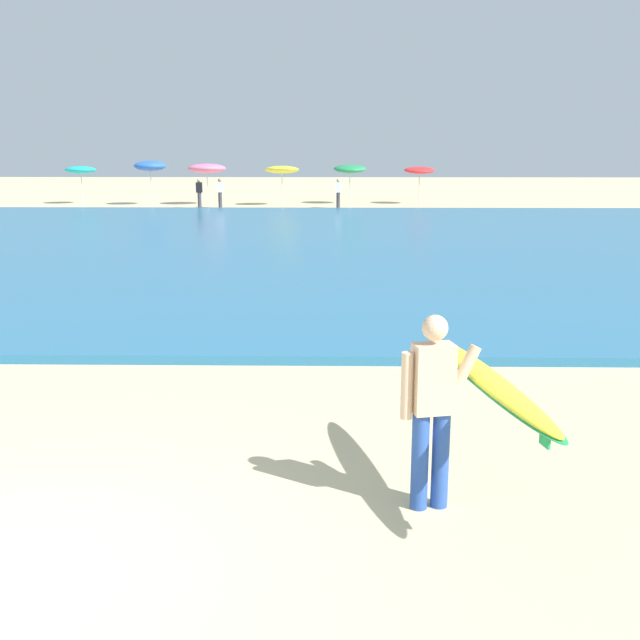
% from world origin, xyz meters
% --- Properties ---
extents(ground_plane, '(160.00, 160.00, 0.00)m').
position_xyz_m(ground_plane, '(0.00, 0.00, 0.00)').
color(ground_plane, beige).
extents(sea, '(120.00, 28.00, 0.14)m').
position_xyz_m(sea, '(0.00, 19.50, 0.07)').
color(sea, teal).
rests_on(sea, ground).
extents(surfer_with_board, '(1.20, 2.62, 1.73)m').
position_xyz_m(surfer_with_board, '(3.48, 1.27, 1.03)').
color(surfer_with_board, '#284CA3').
rests_on(surfer_with_board, ground).
extents(beach_umbrella_0, '(1.72, 1.73, 2.17)m').
position_xyz_m(beach_umbrella_0, '(-12.10, 37.77, 1.93)').
color(beach_umbrella_0, beige).
rests_on(beach_umbrella_0, ground).
extents(beach_umbrella_1, '(1.79, 1.80, 2.48)m').
position_xyz_m(beach_umbrella_1, '(-7.89, 36.98, 2.18)').
color(beach_umbrella_1, beige).
rests_on(beach_umbrella_1, ground).
extents(beach_umbrella_2, '(2.14, 2.15, 2.31)m').
position_xyz_m(beach_umbrella_2, '(-4.78, 37.41, 2.03)').
color(beach_umbrella_2, beige).
rests_on(beach_umbrella_2, ground).
extents(beach_umbrella_3, '(1.90, 1.92, 2.25)m').
position_xyz_m(beach_umbrella_3, '(-0.49, 36.88, 1.97)').
color(beach_umbrella_3, beige).
rests_on(beach_umbrella_3, ground).
extents(beach_umbrella_4, '(1.88, 1.91, 2.30)m').
position_xyz_m(beach_umbrella_4, '(3.33, 38.18, 1.99)').
color(beach_umbrella_4, beige).
rests_on(beach_umbrella_4, ground).
extents(beach_umbrella_5, '(1.75, 1.78, 2.17)m').
position_xyz_m(beach_umbrella_5, '(7.32, 38.10, 1.91)').
color(beach_umbrella_5, beige).
rests_on(beach_umbrella_5, ground).
extents(beachgoer_near_row_left, '(0.32, 0.20, 1.58)m').
position_xyz_m(beachgoer_near_row_left, '(-4.74, 34.56, 0.84)').
color(beachgoer_near_row_left, '#383842').
rests_on(beachgoer_near_row_left, ground).
extents(beachgoer_near_row_mid, '(0.32, 0.20, 1.58)m').
position_xyz_m(beachgoer_near_row_mid, '(2.65, 34.74, 0.84)').
color(beachgoer_near_row_mid, '#383842').
rests_on(beachgoer_near_row_mid, ground).
extents(beachgoer_near_row_right, '(0.32, 0.20, 1.58)m').
position_xyz_m(beachgoer_near_row_right, '(-3.68, 34.83, 0.84)').
color(beachgoer_near_row_right, '#383842').
rests_on(beachgoer_near_row_right, ground).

